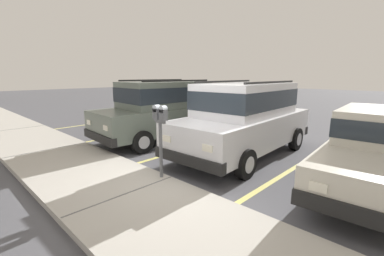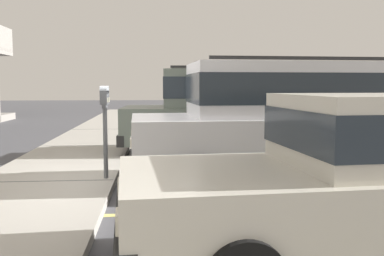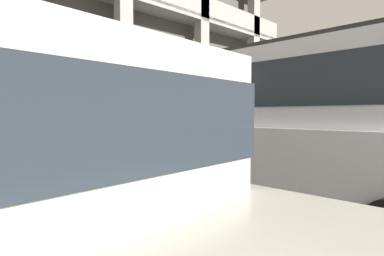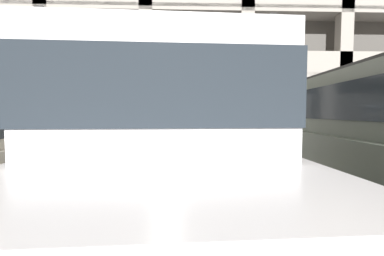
{
  "view_description": "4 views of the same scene",
  "coord_description": "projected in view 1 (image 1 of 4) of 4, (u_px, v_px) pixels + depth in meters",
  "views": [
    {
      "loc": [
        -3.78,
        3.5,
        2.18
      ],
      "look_at": [
        0.34,
        -0.76,
        0.96
      ],
      "focal_mm": 24.0,
      "sensor_mm": 36.0,
      "label": 1
    },
    {
      "loc": [
        -6.77,
        -0.45,
        1.62
      ],
      "look_at": [
        -0.17,
        -1.02,
        0.96
      ],
      "focal_mm": 40.0,
      "sensor_mm": 36.0,
      "label": 2
    },
    {
      "loc": [
        -3.46,
        -4.43,
        1.27
      ],
      "look_at": [
        0.07,
        -0.71,
        1.03
      ],
      "focal_mm": 28.0,
      "sensor_mm": 36.0,
      "label": 3
    },
    {
      "loc": [
        0.16,
        -5.35,
        1.42
      ],
      "look_at": [
        0.32,
        -0.85,
        1.16
      ],
      "focal_mm": 24.0,
      "sensor_mm": 36.0,
      "label": 4
    }
  ],
  "objects": [
    {
      "name": "ground_plane",
      "position": [
        179.0,
        182.0,
        5.49
      ],
      "size": [
        80.0,
        80.0,
        0.1
      ],
      "color": "#4C4C51"
    },
    {
      "name": "red_sedan",
      "position": [
        381.0,
        147.0,
        4.94
      ],
      "size": [
        2.06,
        4.59,
        1.54
      ],
      "rotation": [
        0.0,
        0.0,
        0.07
      ],
      "color": "beige",
      "rests_on": "ground_plane"
    },
    {
      "name": "parking_stall_lines",
      "position": [
        179.0,
        151.0,
        7.48
      ],
      "size": [
        12.09,
        4.8,
        0.01
      ],
      "color": "#DBD16B",
      "rests_on": "ground_plane"
    },
    {
      "name": "parking_meter_near",
      "position": [
        160.0,
        124.0,
        5.08
      ],
      "size": [
        0.35,
        0.12,
        1.49
      ],
      "color": "#595B60",
      "rests_on": "sidewalk"
    },
    {
      "name": "silver_suv",
      "position": [
        245.0,
        116.0,
        6.97
      ],
      "size": [
        2.16,
        4.85,
        2.03
      ],
      "rotation": [
        0.0,
        0.0,
        0.04
      ],
      "color": "silver",
      "rests_on": "ground_plane"
    },
    {
      "name": "dark_hatchback",
      "position": [
        165.0,
        108.0,
        8.73
      ],
      "size": [
        2.21,
        4.88,
        2.03
      ],
      "rotation": [
        0.0,
        0.0,
        -0.06
      ],
      "color": "#5B665B",
      "rests_on": "ground_plane"
    },
    {
      "name": "sidewalk",
      "position": [
        125.0,
        197.0,
        4.55
      ],
      "size": [
        40.0,
        2.2,
        0.12
      ],
      "color": "#ADA89E",
      "rests_on": "ground_plane"
    }
  ]
}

